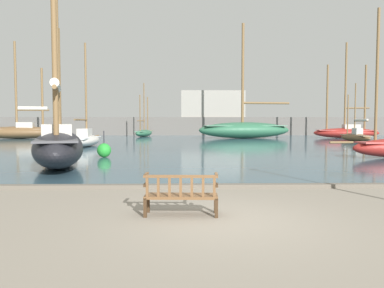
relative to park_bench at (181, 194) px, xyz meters
The scene contains 13 objects.
ground_plane 1.14m from the park_bench, 27.54° to the right, with size 160.00×160.00×0.00m, color gray.
harbor_water 43.53m from the park_bench, 88.79° to the left, with size 100.00×80.00×0.08m, color #385666.
quay_edge_kerb 3.52m from the park_bench, 74.78° to the left, with size 40.00×0.30×0.12m, color #675F54.
park_bench is the anchor object (origin of this frame).
sailboat_nearest_starboard 23.20m from the park_bench, 109.43° to the left, with size 1.68×7.04×8.20m.
sailboat_nearest_port 32.96m from the park_bench, 59.00° to the left, with size 1.49×5.27×5.74m.
sailboat_distant_harbor 40.39m from the park_bench, 117.98° to the left, with size 11.43×4.15×11.15m.
sailboat_outer_starboard 41.42m from the park_bench, 97.11° to the left, with size 2.55×5.90×7.01m.
sailboat_mid_port 37.02m from the park_bench, 78.53° to the left, with size 11.46×4.82×13.47m.
sailboat_far_starboard 10.15m from the park_bench, 122.75° to the left, with size 4.35×9.33×9.15m.
sailboat_far_port 41.64m from the park_bench, 61.63° to the left, with size 7.92×3.04×11.41m.
channel_buoy 13.43m from the park_bench, 108.93° to the left, with size 0.77×0.77×1.47m.
far_breakwater 46.82m from the park_bench, 88.22° to the left, with size 59.94×2.40×6.56m.
Camera 1 is at (-0.87, -7.63, 2.06)m, focal length 35.00 mm.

